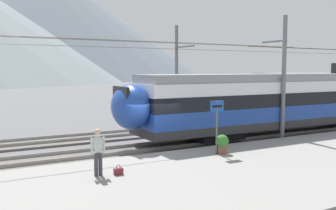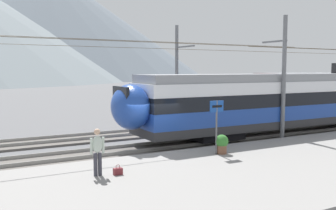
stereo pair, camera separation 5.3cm
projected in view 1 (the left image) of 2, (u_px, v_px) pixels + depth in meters
ground_plane at (150, 154)px, 18.37m from camera, size 400.00×400.00×0.00m
platform_slab at (216, 179)px, 13.65m from camera, size 120.00×8.47×0.35m
track_near at (142, 150)px, 19.14m from camera, size 120.00×3.00×0.28m
track_far at (111, 136)px, 23.08m from camera, size 120.00×3.00×0.28m
train_near_platform at (297, 99)px, 24.19m from camera, size 24.61×3.03×4.27m
catenary_mast_mid at (282, 76)px, 21.37m from camera, size 44.81×1.91×7.12m
catenary_mast_far_side at (178, 73)px, 27.31m from camera, size 44.81×2.48×7.28m
platform_sign at (217, 115)px, 16.71m from camera, size 0.70×0.08×2.39m
passenger_walking at (98, 150)px, 13.35m from camera, size 0.53×0.22×1.69m
handbag_beside_passenger at (118, 171)px, 13.55m from camera, size 0.32×0.18×0.37m
potted_plant_platform_edge at (222, 143)px, 16.91m from camera, size 0.59×0.59×0.86m
mountain_central_peak at (35, 18)px, 183.96m from camera, size 164.49×164.49×57.88m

